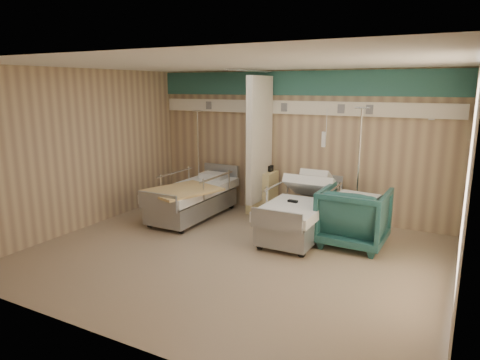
% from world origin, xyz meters
% --- Properties ---
extents(ground, '(6.00, 5.00, 0.00)m').
position_xyz_m(ground, '(0.00, 0.00, 0.00)').
color(ground, gray).
rests_on(ground, ground).
extents(room_walls, '(6.04, 5.04, 2.82)m').
position_xyz_m(room_walls, '(-0.03, 0.25, 1.86)').
color(room_walls, tan).
rests_on(room_walls, ground).
extents(bed_right, '(1.00, 2.16, 0.63)m').
position_xyz_m(bed_right, '(0.60, 1.30, 0.32)').
color(bed_right, white).
rests_on(bed_right, ground).
extents(bed_left, '(1.00, 2.16, 0.63)m').
position_xyz_m(bed_left, '(-1.60, 1.30, 0.32)').
color(bed_left, white).
rests_on(bed_left, ground).
extents(bedside_cabinet, '(0.50, 0.48, 0.85)m').
position_xyz_m(bedside_cabinet, '(-0.55, 2.20, 0.42)').
color(bedside_cabinet, beige).
rests_on(bedside_cabinet, ground).
extents(visitor_armchair, '(1.02, 1.05, 0.94)m').
position_xyz_m(visitor_armchair, '(1.49, 1.27, 0.47)').
color(visitor_armchair, '#1E4B4A').
rests_on(visitor_armchair, ground).
extents(waffle_blanket, '(0.70, 0.64, 0.07)m').
position_xyz_m(waffle_blanket, '(1.51, 1.23, 0.98)').
color(waffle_blanket, silver).
rests_on(waffle_blanket, visitor_armchair).
extents(iv_stand_right, '(0.38, 0.38, 2.15)m').
position_xyz_m(iv_stand_right, '(1.32, 2.18, 0.44)').
color(iv_stand_right, silver).
rests_on(iv_stand_right, ground).
extents(iv_stand_left, '(0.36, 0.36, 2.00)m').
position_xyz_m(iv_stand_left, '(-2.08, 2.23, 0.41)').
color(iv_stand_left, silver).
rests_on(iv_stand_left, ground).
extents(call_remote, '(0.17, 0.09, 0.04)m').
position_xyz_m(call_remote, '(0.52, 1.09, 0.65)').
color(call_remote, black).
rests_on(call_remote, bed_right).
extents(tan_blanket, '(1.31, 1.47, 0.04)m').
position_xyz_m(tan_blanket, '(-1.51, 0.84, 0.65)').
color(tan_blanket, tan).
rests_on(tan_blanket, bed_left).
extents(toiletry_bag, '(0.22, 0.14, 0.11)m').
position_xyz_m(toiletry_bag, '(-0.48, 2.28, 0.91)').
color(toiletry_bag, black).
rests_on(toiletry_bag, bedside_cabinet).
extents(white_cup, '(0.12, 0.12, 0.13)m').
position_xyz_m(white_cup, '(-0.68, 2.22, 0.92)').
color(white_cup, white).
rests_on(white_cup, bedside_cabinet).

